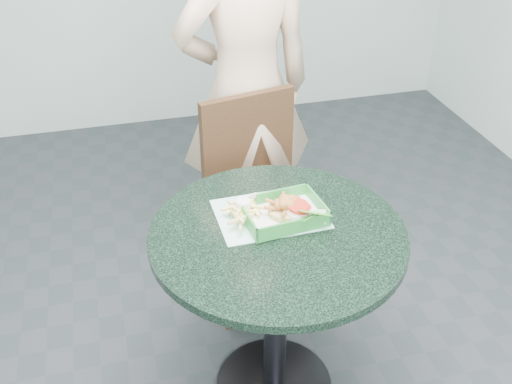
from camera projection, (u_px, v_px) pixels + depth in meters
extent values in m
cylinder|color=black|center=(274.00, 383.00, 2.39)|extent=(0.46, 0.46, 0.02)
cylinder|color=black|center=(276.00, 317.00, 2.18)|extent=(0.09, 0.09, 0.70)
cylinder|color=#1D3024|center=(278.00, 240.00, 1.99)|extent=(0.86, 0.86, 0.03)
cube|color=#562F1E|center=(259.00, 214.00, 2.60)|extent=(0.43, 0.43, 0.04)
cube|color=#562F1E|center=(248.00, 143.00, 2.63)|extent=(0.43, 0.04, 0.46)
cube|color=#562F1E|center=(228.00, 290.00, 2.54)|extent=(0.04, 0.04, 0.43)
cube|color=#562F1E|center=(311.00, 275.00, 2.62)|extent=(0.04, 0.04, 0.43)
cube|color=#562F1E|center=(211.00, 238.00, 2.84)|extent=(0.04, 0.04, 0.43)
cube|color=#562F1E|center=(286.00, 227.00, 2.92)|extent=(0.04, 0.04, 0.43)
imported|color=beige|center=(246.00, 59.00, 2.58)|extent=(0.79, 0.56, 2.05)
cube|color=#B4EFE8|center=(270.00, 219.00, 2.06)|extent=(0.37, 0.28, 0.00)
cube|color=green|center=(283.00, 222.00, 2.04)|extent=(0.27, 0.19, 0.01)
cube|color=white|center=(283.00, 221.00, 2.03)|extent=(0.25, 0.18, 0.00)
cube|color=green|center=(275.00, 201.00, 2.10)|extent=(0.27, 0.01, 0.05)
cube|color=green|center=(291.00, 232.00, 1.94)|extent=(0.27, 0.01, 0.05)
cube|color=green|center=(319.00, 210.00, 2.05)|extent=(0.01, 0.19, 0.05)
cube|color=green|center=(246.00, 221.00, 1.99)|extent=(0.01, 0.19, 0.05)
cylinder|color=tan|center=(286.00, 216.00, 2.03)|extent=(0.12, 0.12, 0.02)
cylinder|color=white|center=(244.00, 207.00, 2.04)|extent=(0.05, 0.05, 0.03)
cylinder|color=white|center=(244.00, 203.00, 2.03)|extent=(0.05, 0.05, 0.00)
cylinder|color=white|center=(298.00, 219.00, 2.01)|extent=(0.09, 0.09, 0.03)
torus|color=white|center=(299.00, 215.00, 2.00)|extent=(0.08, 0.08, 0.01)
cylinder|color=red|center=(299.00, 213.00, 1.99)|extent=(0.08, 0.08, 0.01)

